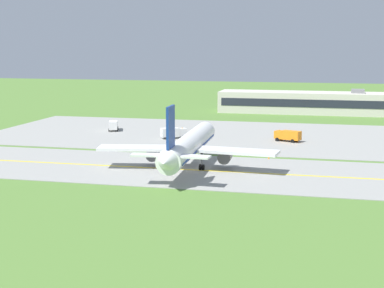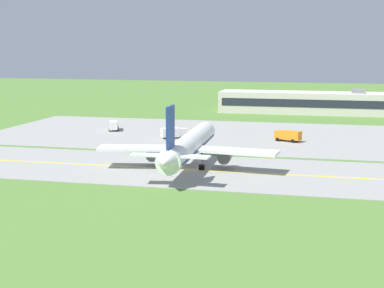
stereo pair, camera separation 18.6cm
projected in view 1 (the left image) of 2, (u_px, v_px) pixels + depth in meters
ground_plane at (193, 170)px, 105.69m from camera, size 500.00×500.00×0.00m
taxiway_strip at (193, 170)px, 105.68m from camera, size 240.00×28.00×0.10m
apron_pad at (275, 137)px, 143.63m from camera, size 140.00×52.00×0.10m
taxiway_centreline at (193, 170)px, 105.67m from camera, size 220.00×0.60×0.01m
airplane_lead at (189, 146)px, 106.96m from camera, size 32.49×39.63×12.70m
service_truck_baggage at (173, 132)px, 140.54m from camera, size 6.18×4.91×2.60m
service_truck_fuel at (288, 135)px, 136.19m from camera, size 6.33×4.11×2.60m
service_truck_catering at (113, 125)px, 153.57m from camera, size 3.88×6.34×2.60m
terminal_building at (317, 103)px, 191.51m from camera, size 62.36×12.44×7.99m
traffic_cone_near_edge at (147, 153)px, 120.64m from camera, size 0.44×0.44×0.60m
traffic_cone_mid_edge at (160, 154)px, 119.95m from camera, size 0.44×0.44×0.60m
traffic_cone_far_edge at (269, 158)px, 115.71m from camera, size 0.44×0.44×0.60m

